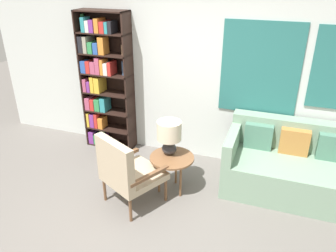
{
  "coord_description": "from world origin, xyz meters",
  "views": [
    {
      "loc": [
        1.31,
        -2.32,
        2.62
      ],
      "look_at": [
        0.1,
        1.05,
        0.9
      ],
      "focal_mm": 35.0,
      "sensor_mm": 36.0,
      "label": 1
    }
  ],
  "objects_px": {
    "bookshelf": "(102,80)",
    "armchair": "(125,170)",
    "couch": "(291,166)",
    "side_table": "(172,160)",
    "table_lamp": "(169,134)"
  },
  "relations": [
    {
      "from": "bookshelf",
      "to": "armchair",
      "type": "relative_size",
      "value": 2.28
    },
    {
      "from": "couch",
      "to": "side_table",
      "type": "height_order",
      "value": "couch"
    },
    {
      "from": "couch",
      "to": "table_lamp",
      "type": "bearing_deg",
      "value": -161.96
    },
    {
      "from": "bookshelf",
      "to": "couch",
      "type": "relative_size",
      "value": 1.3
    },
    {
      "from": "couch",
      "to": "table_lamp",
      "type": "relative_size",
      "value": 3.64
    },
    {
      "from": "side_table",
      "to": "table_lamp",
      "type": "xyz_separation_m",
      "value": [
        -0.06,
        0.07,
        0.33
      ]
    },
    {
      "from": "bookshelf",
      "to": "table_lamp",
      "type": "distance_m",
      "value": 1.59
    },
    {
      "from": "side_table",
      "to": "armchair",
      "type": "bearing_deg",
      "value": -131.86
    },
    {
      "from": "couch",
      "to": "table_lamp",
      "type": "xyz_separation_m",
      "value": [
        -1.48,
        -0.48,
        0.45
      ]
    },
    {
      "from": "bookshelf",
      "to": "armchair",
      "type": "height_order",
      "value": "bookshelf"
    },
    {
      "from": "table_lamp",
      "to": "couch",
      "type": "bearing_deg",
      "value": 18.04
    },
    {
      "from": "bookshelf",
      "to": "table_lamp",
      "type": "height_order",
      "value": "bookshelf"
    },
    {
      "from": "side_table",
      "to": "couch",
      "type": "bearing_deg",
      "value": 21.12
    },
    {
      "from": "armchair",
      "to": "table_lamp",
      "type": "relative_size",
      "value": 2.08
    },
    {
      "from": "bookshelf",
      "to": "couch",
      "type": "bearing_deg",
      "value": -5.75
    }
  ]
}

